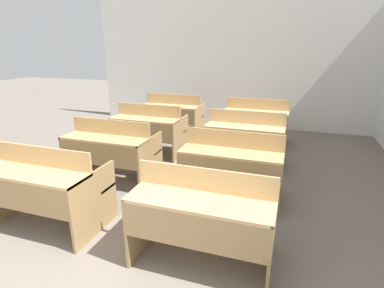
% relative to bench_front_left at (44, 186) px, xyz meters
% --- Properties ---
extents(wall_back, '(6.98, 0.06, 3.17)m').
position_rel_bench_front_left_xyz_m(wall_back, '(0.92, 5.20, 1.09)').
color(wall_back, silver).
rests_on(wall_back, ground_plane).
extents(bench_front_left, '(1.27, 0.77, 0.94)m').
position_rel_bench_front_left_xyz_m(bench_front_left, '(0.00, 0.00, 0.00)').
color(bench_front_left, olive).
rests_on(bench_front_left, ground_plane).
extents(bench_front_right, '(1.27, 0.77, 0.94)m').
position_rel_bench_front_left_xyz_m(bench_front_right, '(1.85, -0.01, 0.00)').
color(bench_front_right, '#95774D').
rests_on(bench_front_right, ground_plane).
extents(bench_second_left, '(1.27, 0.77, 0.94)m').
position_rel_bench_front_left_xyz_m(bench_second_left, '(0.02, 1.30, 0.00)').
color(bench_second_left, olive).
rests_on(bench_second_left, ground_plane).
extents(bench_second_right, '(1.27, 0.77, 0.94)m').
position_rel_bench_front_left_xyz_m(bench_second_right, '(1.86, 1.28, 0.00)').
color(bench_second_right, olive).
rests_on(bench_second_right, ground_plane).
extents(bench_third_left, '(1.27, 0.77, 0.94)m').
position_rel_bench_front_left_xyz_m(bench_third_left, '(0.01, 2.56, 0.00)').
color(bench_third_left, '#94764C').
rests_on(bench_third_left, ground_plane).
extents(bench_third_right, '(1.27, 0.77, 0.94)m').
position_rel_bench_front_left_xyz_m(bench_third_right, '(1.82, 2.56, 0.00)').
color(bench_third_right, '#9A7C52').
rests_on(bench_third_right, ground_plane).
extents(bench_back_left, '(1.27, 0.77, 0.94)m').
position_rel_bench_front_left_xyz_m(bench_back_left, '(-0.02, 3.83, 0.00)').
color(bench_back_left, '#95764C').
rests_on(bench_back_left, ground_plane).
extents(bench_back_right, '(1.27, 0.77, 0.94)m').
position_rel_bench_front_left_xyz_m(bench_back_right, '(1.85, 3.85, 0.00)').
color(bench_back_right, '#98794F').
rests_on(bench_back_right, ground_plane).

